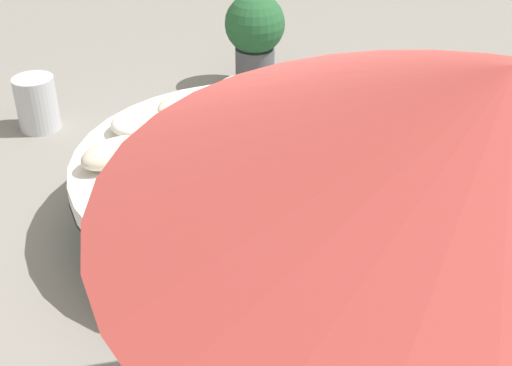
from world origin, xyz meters
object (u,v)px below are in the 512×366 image
at_px(throw_pillow_1, 239,89).
at_px(patio_umbrella, 500,139).
at_px(throw_pillow_3, 138,123).
at_px(planter, 255,34).
at_px(throw_pillow_4, 115,153).
at_px(throw_pillow_0, 296,96).
at_px(round_bed, 256,188).
at_px(throw_pillow_2, 186,104).
at_px(side_table, 37,103).

height_order(throw_pillow_1, patio_umbrella, patio_umbrella).
xyz_separation_m(throw_pillow_3, patio_umbrella, (0.67, 3.24, 1.44)).
height_order(throw_pillow_1, planter, planter).
xyz_separation_m(throw_pillow_4, planter, (-2.39, -1.33, -0.07)).
bearing_deg(throw_pillow_3, planter, -153.20).
xyz_separation_m(throw_pillow_0, patio_umbrella, (1.91, 2.82, 1.44)).
relative_size(throw_pillow_4, patio_umbrella, 0.21).
relative_size(throw_pillow_3, patio_umbrella, 0.17).
xyz_separation_m(round_bed, patio_umbrella, (1.10, 2.38, 1.79)).
bearing_deg(throw_pillow_2, throw_pillow_1, 169.28).
bearing_deg(throw_pillow_1, throw_pillow_2, -10.72).
distance_m(planter, side_table, 2.25).
xyz_separation_m(patio_umbrella, planter, (-2.68, -4.26, -1.50)).
height_order(throw_pillow_0, throw_pillow_1, throw_pillow_1).
bearing_deg(throw_pillow_4, throw_pillow_1, -168.61).
relative_size(round_bed, side_table, 5.26).
height_order(throw_pillow_3, side_table, throw_pillow_3).
distance_m(throw_pillow_2, patio_umbrella, 3.77).
bearing_deg(planter, patio_umbrella, 57.81).
xyz_separation_m(throw_pillow_3, planter, (-2.01, -1.02, -0.06)).
distance_m(round_bed, throw_pillow_4, 1.05).
bearing_deg(throw_pillow_2, throw_pillow_0, 148.69).
bearing_deg(patio_umbrella, throw_pillow_3, -101.70).
bearing_deg(throw_pillow_0, throw_pillow_1, -51.83).
bearing_deg(throw_pillow_3, throw_pillow_2, -174.81).
bearing_deg(throw_pillow_4, side_table, -97.10).
distance_m(round_bed, throw_pillow_2, 0.97).
bearing_deg(throw_pillow_1, throw_pillow_4, 11.39).
distance_m(round_bed, side_table, 2.50).
xyz_separation_m(throw_pillow_3, throw_pillow_4, (0.38, 0.31, 0.01)).
relative_size(throw_pillow_2, throw_pillow_3, 1.20).
distance_m(throw_pillow_1, throw_pillow_3, 0.94).
relative_size(throw_pillow_4, planter, 0.52).
xyz_separation_m(throw_pillow_3, side_table, (0.15, -1.57, -0.37)).
bearing_deg(throw_pillow_2, patio_umbrella, 70.77).
xyz_separation_m(throw_pillow_0, side_table, (1.39, -1.99, -0.37)).
distance_m(throw_pillow_1, planter, 1.51).
relative_size(round_bed, throw_pillow_0, 6.18).
bearing_deg(throw_pillow_0, planter, -118.22).
bearing_deg(throw_pillow_4, throw_pillow_0, 176.15).
distance_m(round_bed, throw_pillow_1, 1.03).
height_order(throw_pillow_3, planter, planter).
relative_size(patio_umbrella, planter, 2.44).
xyz_separation_m(throw_pillow_4, side_table, (-0.23, -1.88, -0.38)).
height_order(throw_pillow_2, throw_pillow_3, throw_pillow_3).
height_order(throw_pillow_1, side_table, throw_pillow_1).
bearing_deg(throw_pillow_3, round_bed, 116.46).
relative_size(throw_pillow_0, throw_pillow_4, 0.85).
height_order(throw_pillow_0, throw_pillow_2, throw_pillow_0).
distance_m(patio_umbrella, side_table, 5.17).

